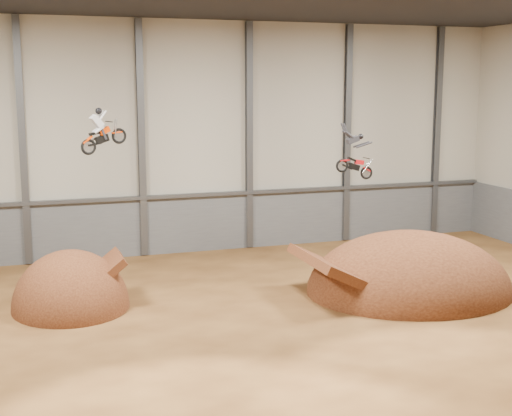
{
  "coord_description": "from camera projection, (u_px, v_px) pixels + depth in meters",
  "views": [
    {
      "loc": [
        -10.21,
        -27.12,
        10.25
      ],
      "look_at": [
        0.18,
        4.0,
        4.51
      ],
      "focal_mm": 50.0,
      "sensor_mm": 36.0,
      "label": 1
    }
  ],
  "objects": [
    {
      "name": "landing_ramp",
      "position": [
        409.0,
        291.0,
        35.66
      ],
      "size": [
        10.4,
        9.2,
        6.0
      ],
      "primitive_type": "ellipsoid",
      "color": "#401E10",
      "rests_on": "ground"
    },
    {
      "name": "steel_column_3",
      "position": [
        249.0,
        137.0,
        43.95
      ],
      "size": [
        0.4,
        0.36,
        13.9
      ],
      "primitive_type": "cube",
      "color": "#47494F",
      "rests_on": "ground"
    },
    {
      "name": "fmx_rider_b",
      "position": [
        353.0,
        152.0,
        35.84
      ],
      "size": [
        3.35,
        0.81,
        3.08
      ],
      "primitive_type": null,
      "rotation": [
        0.0,
        0.29,
        0.0
      ],
      "color": "red"
    },
    {
      "name": "fmx_rider_a",
      "position": [
        105.0,
        126.0,
        33.42
      ],
      "size": [
        2.97,
        1.7,
        2.68
      ],
      "primitive_type": null,
      "rotation": [
        0.0,
        -0.28,
        0.3
      ],
      "color": "#E73900"
    },
    {
      "name": "steel_column_4",
      "position": [
        347.0,
        135.0,
        46.03
      ],
      "size": [
        0.4,
        0.36,
        13.9
      ],
      "primitive_type": "cube",
      "color": "#47494F",
      "rests_on": "ground"
    },
    {
      "name": "takeoff_ramp",
      "position": [
        71.0,
        307.0,
        33.1
      ],
      "size": [
        5.35,
        6.18,
        5.35
      ],
      "primitive_type": "ellipsoid",
      "color": "#401E10",
      "rests_on": "ground"
    },
    {
      "name": "lower_band_back",
      "position": [
        197.0,
        223.0,
        43.91
      ],
      "size": [
        39.8,
        0.18,
        3.5
      ],
      "primitive_type": "cube",
      "color": "#5C5E64",
      "rests_on": "ground"
    },
    {
      "name": "back_wall",
      "position": [
        196.0,
        138.0,
        43.1
      ],
      "size": [
        40.0,
        0.1,
        14.0
      ],
      "primitive_type": "cube",
      "color": "#B1AC9C",
      "rests_on": "ground"
    },
    {
      "name": "steel_column_2",
      "position": [
        141.0,
        140.0,
        41.87
      ],
      "size": [
        0.4,
        0.36,
        13.9
      ],
      "primitive_type": "cube",
      "color": "#47494F",
      "rests_on": "ground"
    },
    {
      "name": "steel_column_1",
      "position": [
        22.0,
        143.0,
        39.79
      ],
      "size": [
        0.4,
        0.36,
        13.9
      ],
      "primitive_type": "cube",
      "color": "#47494F",
      "rests_on": "ground"
    },
    {
      "name": "steel_rail",
      "position": [
        198.0,
        195.0,
        43.46
      ],
      "size": [
        39.8,
        0.35,
        0.2
      ],
      "primitive_type": "cube",
      "color": "#47494F",
      "rests_on": "lower_band_back"
    },
    {
      "name": "steel_column_5",
      "position": [
        437.0,
        132.0,
        48.11
      ],
      "size": [
        0.4,
        0.36,
        13.9
      ],
      "primitive_type": "cube",
      "color": "#47494F",
      "rests_on": "ground"
    },
    {
      "name": "floor",
      "position": [
        282.0,
        328.0,
        30.29
      ],
      "size": [
        40.0,
        40.0,
        0.0
      ],
      "primitive_type": "plane",
      "color": "#4A2C13",
      "rests_on": "ground"
    }
  ]
}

